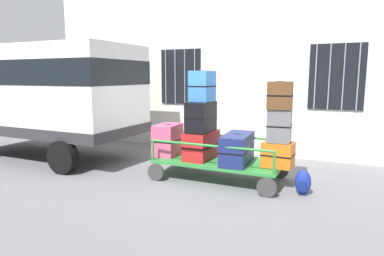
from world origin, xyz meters
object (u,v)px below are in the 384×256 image
object	(u,v)px
van	(47,90)
suitcase_midright_bottom	(278,155)
suitcase_left_bottom	(168,140)
suitcase_midright_middle	(279,126)
suitcase_midleft_top	(202,86)
backpack	(303,182)
suitcase_midright_top	(280,95)
suitcase_center_bottom	(237,148)
luggage_cart	(219,163)
suitcase_midleft_middle	(201,117)
suitcase_midleft_bottom	(201,145)

from	to	relation	value
van	suitcase_midright_bottom	xyz separation A→B (m)	(5.71, -0.02, -1.06)
suitcase_left_bottom	suitcase_midright_middle	xyz separation A→B (m)	(2.27, 0.05, 0.43)
suitcase_left_bottom	van	bearing A→B (deg)	179.33
suitcase_midleft_top	backpack	world-z (taller)	suitcase_midleft_top
suitcase_midright_middle	suitcase_midright_top	bearing A→B (deg)	-90.00
suitcase_center_bottom	luggage_cart	bearing A→B (deg)	174.56
suitcase_left_bottom	backpack	bearing A→B (deg)	-4.44
suitcase_midleft_middle	luggage_cart	bearing A→B (deg)	2.97
van	suitcase_midright_bottom	bearing A→B (deg)	-0.25
suitcase_left_bottom	suitcase_midleft_middle	distance (m)	0.92
suitcase_midleft_bottom	suitcase_midleft_top	world-z (taller)	suitcase_midleft_top
luggage_cart	suitcase_center_bottom	world-z (taller)	suitcase_center_bottom
suitcase_left_bottom	suitcase_midleft_middle	world-z (taller)	suitcase_midleft_middle
van	luggage_cart	distance (m)	4.77
suitcase_midleft_bottom	suitcase_midright_bottom	bearing A→B (deg)	0.09
suitcase_midright_bottom	suitcase_midright_middle	world-z (taller)	suitcase_midright_middle
suitcase_midleft_middle	suitcase_midright_bottom	distance (m)	1.63
van	suitcase_midright_top	size ratio (longest dim) A/B	9.61
luggage_cart	suitcase_left_bottom	bearing A→B (deg)	-179.41
luggage_cart	suitcase_midleft_top	world-z (taller)	suitcase_midleft_top
luggage_cart	suitcase_midright_middle	world-z (taller)	suitcase_midright_middle
suitcase_left_bottom	suitcase_midleft_top	bearing A→B (deg)	3.15
suitcase_midleft_bottom	backpack	world-z (taller)	suitcase_midleft_bottom
suitcase_midleft_top	luggage_cart	bearing A→B (deg)	-4.54
suitcase_center_bottom	backpack	size ratio (longest dim) A/B	2.45
suitcase_left_bottom	suitcase_midleft_middle	bearing A→B (deg)	-0.61
suitcase_midleft_bottom	suitcase_left_bottom	bearing A→B (deg)	-179.00
van	suitcase_center_bottom	distance (m)	5.06
luggage_cart	suitcase_midleft_middle	distance (m)	0.97
suitcase_midleft_bottom	suitcase_midleft_middle	distance (m)	0.57
suitcase_midleft_middle	backpack	bearing A→B (deg)	-5.88
suitcase_midleft_top	suitcase_midright_middle	bearing A→B (deg)	0.24
suitcase_midright_top	van	bearing A→B (deg)	179.49
suitcase_center_bottom	suitcase_midright_bottom	xyz separation A→B (m)	(0.76, 0.04, -0.05)
van	suitcase_midleft_bottom	world-z (taller)	van
luggage_cart	suitcase_midleft_bottom	size ratio (longest dim) A/B	2.83
van	suitcase_midright_top	world-z (taller)	van
suitcase_left_bottom	suitcase_midleft_bottom	size ratio (longest dim) A/B	0.82
suitcase_midleft_top	suitcase_midright_bottom	distance (m)	1.94
suitcase_midright_bottom	suitcase_midright_top	size ratio (longest dim) A/B	1.17
luggage_cart	suitcase_midleft_bottom	xyz separation A→B (m)	(-0.38, 0.00, 0.33)
suitcase_midright_bottom	suitcase_midright_middle	distance (m)	0.53
van	suitcase_midright_top	xyz separation A→B (m)	(5.71, -0.05, 0.01)
van	suitcase_midright_middle	bearing A→B (deg)	0.07
suitcase_left_bottom	suitcase_midleft_bottom	xyz separation A→B (m)	(0.76, 0.01, -0.05)
suitcase_left_bottom	suitcase_midright_bottom	world-z (taller)	suitcase_left_bottom
suitcase_midleft_middle	suitcase_midleft_top	distance (m)	0.60
suitcase_midleft_middle	backpack	world-z (taller)	suitcase_midleft_middle
van	luggage_cart	size ratio (longest dim) A/B	1.88
suitcase_midleft_bottom	suitcase_midleft_top	bearing A→B (deg)	90.00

